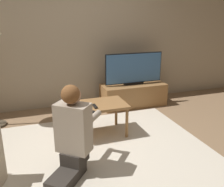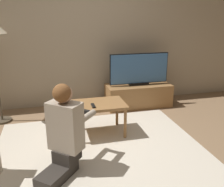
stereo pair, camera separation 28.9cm
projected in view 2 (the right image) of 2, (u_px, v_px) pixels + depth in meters
ground_plane at (103, 157)px, 2.95m from camera, size 10.00×10.00×0.00m
wall_back at (79, 32)px, 4.33m from camera, size 10.00×0.06×2.60m
rug at (103, 156)px, 2.95m from camera, size 2.53×2.39×0.02m
tv_stand at (138, 95)px, 4.50m from camera, size 1.15×0.46×0.40m
tv at (139, 69)px, 4.35m from camera, size 1.06×0.08×0.56m
coffee_table at (96, 107)px, 3.37m from camera, size 0.77×0.50×0.46m
person_kneeling at (64, 131)px, 2.53m from camera, size 0.71×0.78×0.96m
remote at (93, 106)px, 3.24m from camera, size 0.04×0.15×0.02m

